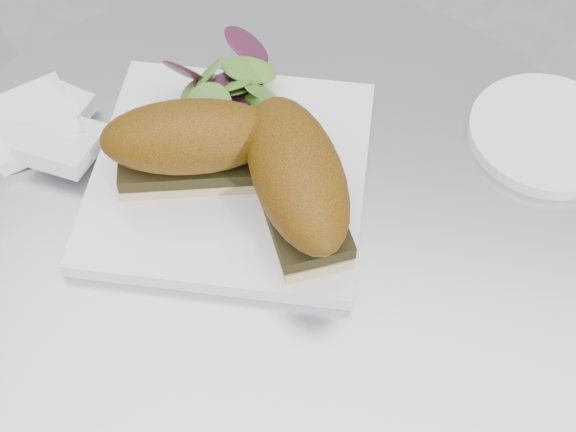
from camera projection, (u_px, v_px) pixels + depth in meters
name	position (u px, v px, depth m)	size (l,w,h in m)	color
table	(271.00, 359.00, 0.90)	(0.70, 0.70, 0.73)	#BABBC2
plate	(230.00, 174.00, 0.74)	(0.25, 0.25, 0.02)	white
sandwich_left	(191.00, 143.00, 0.69)	(0.17, 0.11, 0.08)	#E2BB8D
sandwich_right	(297.00, 179.00, 0.67)	(0.14, 0.18, 0.08)	#E2BB8D
salad	(229.00, 92.00, 0.75)	(0.12, 0.12, 0.05)	#598E2E
napkin	(47.00, 137.00, 0.76)	(0.11, 0.11, 0.02)	white
saucer	(547.00, 134.00, 0.77)	(0.15, 0.15, 0.01)	white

